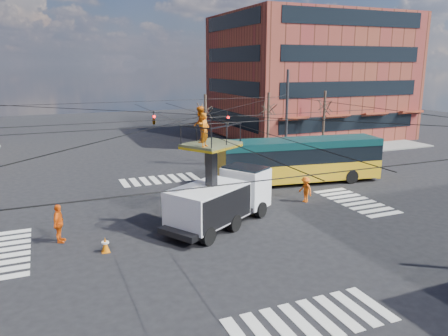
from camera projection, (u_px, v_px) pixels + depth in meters
ground at (207, 223)px, 23.72m from camera, size 120.00×120.00×0.00m
sidewalk_ne at (313, 138)px, 50.45m from camera, size 18.00×18.00×0.12m
crosswalks at (207, 223)px, 23.72m from camera, size 22.40×22.40×0.02m
building_ne at (308, 76)px, 51.88m from camera, size 20.06×16.06×14.00m
overhead_network at (202, 145)px, 23.06m from camera, size 24.24×24.24×8.00m
tree_a at (205, 111)px, 36.64m from camera, size 2.00×2.00×6.00m
tree_b at (268, 108)px, 38.90m from camera, size 2.00×2.00×6.00m
tree_c at (325, 106)px, 41.16m from camera, size 2.00×2.00×6.00m
utility_truck at (221, 187)px, 23.13m from camera, size 7.18×5.58×6.39m
city_bus at (300, 159)px, 31.52m from camera, size 12.09×4.19×3.20m
traffic_cone at (105, 245)px, 20.02m from camera, size 0.36×0.36×0.73m
worker_ground at (59, 224)px, 21.00m from camera, size 0.82×1.21×1.91m
flagger at (306, 190)px, 27.22m from camera, size 0.77×1.14×1.62m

